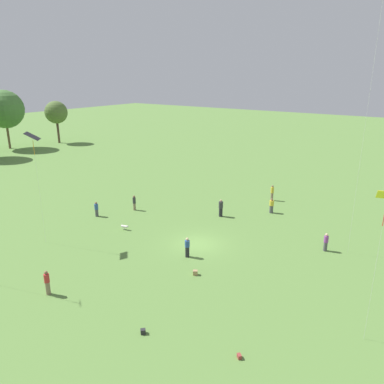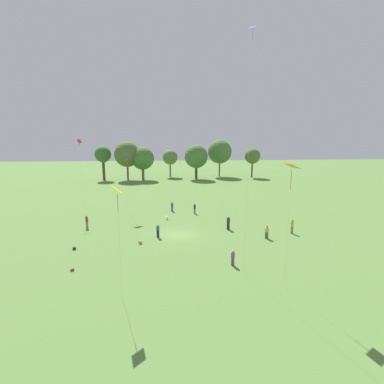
{
  "view_description": "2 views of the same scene",
  "coord_description": "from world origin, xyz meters",
  "px_view_note": "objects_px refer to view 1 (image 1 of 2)",
  "views": [
    {
      "loc": [
        -25.28,
        -17.0,
        14.58
      ],
      "look_at": [
        4.57,
        3.83,
        3.02
      ],
      "focal_mm": 35.0,
      "sensor_mm": 36.0,
      "label": 1
    },
    {
      "loc": [
        -1.1,
        -37.23,
        12.68
      ],
      "look_at": [
        2.03,
        1.46,
        5.4
      ],
      "focal_mm": 28.0,
      "sensor_mm": 36.0,
      "label": 2
    }
  ],
  "objects_px": {
    "person_1": "(47,283)",
    "person_4": "(272,193)",
    "picnic_bag_2": "(239,356)",
    "person_6": "(134,203)",
    "person_3": "(326,242)",
    "person_7": "(221,208)",
    "dog_0": "(125,227)",
    "kite_0": "(33,139)",
    "person_2": "(96,209)",
    "kite_3": "(381,11)",
    "picnic_bag_1": "(143,331)",
    "person_0": "(272,206)",
    "person_5": "(187,247)",
    "picnic_bag_0": "(195,273)"
  },
  "relations": [
    {
      "from": "person_7",
      "to": "dog_0",
      "type": "relative_size",
      "value": 2.37
    },
    {
      "from": "person_1",
      "to": "picnic_bag_2",
      "type": "bearing_deg",
      "value": -63.68
    },
    {
      "from": "picnic_bag_0",
      "to": "picnic_bag_1",
      "type": "distance_m",
      "value": 7.41
    },
    {
      "from": "kite_3",
      "to": "picnic_bag_0",
      "type": "bearing_deg",
      "value": -139.79
    },
    {
      "from": "person_0",
      "to": "person_5",
      "type": "height_order",
      "value": "person_5"
    },
    {
      "from": "person_7",
      "to": "kite_0",
      "type": "relative_size",
      "value": 0.19
    },
    {
      "from": "kite_3",
      "to": "person_5",
      "type": "bearing_deg",
      "value": -152.46
    },
    {
      "from": "person_0",
      "to": "person_6",
      "type": "relative_size",
      "value": 0.96
    },
    {
      "from": "person_2",
      "to": "person_4",
      "type": "distance_m",
      "value": 20.45
    },
    {
      "from": "person_2",
      "to": "person_3",
      "type": "distance_m",
      "value": 23.12
    },
    {
      "from": "person_1",
      "to": "person_6",
      "type": "relative_size",
      "value": 1.05
    },
    {
      "from": "person_2",
      "to": "picnic_bag_0",
      "type": "height_order",
      "value": "person_2"
    },
    {
      "from": "person_0",
      "to": "person_3",
      "type": "distance_m",
      "value": 9.62
    },
    {
      "from": "person_3",
      "to": "kite_0",
      "type": "relative_size",
      "value": 0.16
    },
    {
      "from": "person_4",
      "to": "picnic_bag_1",
      "type": "xyz_separation_m",
      "value": [
        -26.95,
        -3.61,
        -0.8
      ]
    },
    {
      "from": "person_1",
      "to": "person_4",
      "type": "height_order",
      "value": "person_4"
    },
    {
      "from": "person_2",
      "to": "dog_0",
      "type": "relative_size",
      "value": 2.03
    },
    {
      "from": "person_6",
      "to": "picnic_bag_0",
      "type": "distance_m",
      "value": 15.62
    },
    {
      "from": "person_1",
      "to": "person_7",
      "type": "height_order",
      "value": "person_7"
    },
    {
      "from": "person_1",
      "to": "person_5",
      "type": "xyz_separation_m",
      "value": [
        10.0,
        -4.66,
        -0.05
      ]
    },
    {
      "from": "person_2",
      "to": "picnic_bag_0",
      "type": "xyz_separation_m",
      "value": [
        -4.05,
        -15.53,
        -0.61
      ]
    },
    {
      "from": "dog_0",
      "to": "picnic_bag_2",
      "type": "relative_size",
      "value": 2.31
    },
    {
      "from": "person_5",
      "to": "person_7",
      "type": "xyz_separation_m",
      "value": [
        9.55,
        2.45,
        0.08
      ]
    },
    {
      "from": "person_1",
      "to": "person_3",
      "type": "relative_size",
      "value": 1.11
    },
    {
      "from": "person_4",
      "to": "kite_3",
      "type": "distance_m",
      "value": 22.79
    },
    {
      "from": "person_3",
      "to": "person_4",
      "type": "relative_size",
      "value": 0.86
    },
    {
      "from": "person_3",
      "to": "picnic_bag_2",
      "type": "bearing_deg",
      "value": 130.65
    },
    {
      "from": "person_3",
      "to": "person_7",
      "type": "relative_size",
      "value": 0.86
    },
    {
      "from": "kite_0",
      "to": "kite_3",
      "type": "relative_size",
      "value": 0.46
    },
    {
      "from": "kite_3",
      "to": "picnic_bag_1",
      "type": "relative_size",
      "value": 55.55
    },
    {
      "from": "dog_0",
      "to": "kite_3",
      "type": "bearing_deg",
      "value": 99.24
    },
    {
      "from": "person_4",
      "to": "person_6",
      "type": "height_order",
      "value": "person_4"
    },
    {
      "from": "person_2",
      "to": "picnic_bag_0",
      "type": "distance_m",
      "value": 16.06
    },
    {
      "from": "person_4",
      "to": "person_5",
      "type": "distance_m",
      "value": 17.61
    },
    {
      "from": "kite_0",
      "to": "picnic_bag_2",
      "type": "relative_size",
      "value": 28.91
    },
    {
      "from": "person_0",
      "to": "dog_0",
      "type": "xyz_separation_m",
      "value": [
        -12.56,
        9.82,
        -0.45
      ]
    },
    {
      "from": "person_6",
      "to": "picnic_bag_2",
      "type": "xyz_separation_m",
      "value": [
        -13.59,
        -20.4,
        -0.74
      ]
    },
    {
      "from": "kite_0",
      "to": "picnic_bag_0",
      "type": "height_order",
      "value": "kite_0"
    },
    {
      "from": "person_5",
      "to": "dog_0",
      "type": "xyz_separation_m",
      "value": [
        1.08,
        8.28,
        -0.51
      ]
    },
    {
      "from": "person_2",
      "to": "picnic_bag_1",
      "type": "relative_size",
      "value": 4.17
    },
    {
      "from": "person_2",
      "to": "dog_0",
      "type": "distance_m",
      "value": 5.15
    },
    {
      "from": "person_1",
      "to": "person_7",
      "type": "xyz_separation_m",
      "value": [
        19.55,
        -2.2,
        0.03
      ]
    },
    {
      "from": "person_1",
      "to": "person_3",
      "type": "xyz_separation_m",
      "value": [
        17.68,
        -13.75,
        -0.1
      ]
    },
    {
      "from": "picnic_bag_2",
      "to": "person_1",
      "type": "bearing_deg",
      "value": 98.8
    },
    {
      "from": "person_4",
      "to": "person_6",
      "type": "distance_m",
      "value": 16.36
    },
    {
      "from": "person_6",
      "to": "kite_3",
      "type": "bearing_deg",
      "value": 160.91
    },
    {
      "from": "kite_3",
      "to": "person_6",
      "type": "bearing_deg",
      "value": 176.53
    },
    {
      "from": "person_6",
      "to": "kite_0",
      "type": "height_order",
      "value": "kite_0"
    },
    {
      "from": "person_6",
      "to": "kite_3",
      "type": "xyz_separation_m",
      "value": [
        2.72,
        -22.12,
        17.88
      ]
    },
    {
      "from": "person_5",
      "to": "picnic_bag_2",
      "type": "xyz_separation_m",
      "value": [
        -7.88,
        -9.06,
        -0.73
      ]
    }
  ]
}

